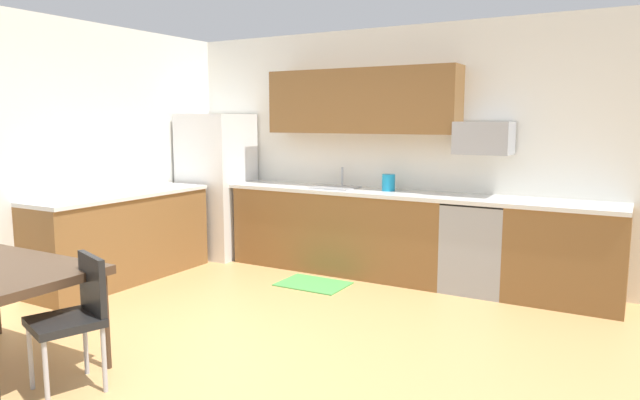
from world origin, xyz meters
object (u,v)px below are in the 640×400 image
object	(u,v)px
refrigerator	(217,185)
microwave	(484,138)
chair_near_table	(76,311)
kettle	(389,183)
oven_range	(477,246)

from	to	relation	value
refrigerator	microwave	xyz separation A→B (m)	(3.24, 0.18, 0.64)
chair_near_table	kettle	size ratio (longest dim) A/B	4.25
refrigerator	chair_near_table	world-z (taller)	refrigerator
refrigerator	chair_near_table	xyz separation A→B (m)	(1.59, -3.29, -0.38)
refrigerator	kettle	distance (m)	2.27
kettle	refrigerator	bearing A→B (deg)	-176.71
oven_range	refrigerator	bearing A→B (deg)	-178.59
refrigerator	kettle	size ratio (longest dim) A/B	8.83
microwave	oven_range	bearing A→B (deg)	-90.00
oven_range	chair_near_table	world-z (taller)	oven_range
oven_range	kettle	bearing A→B (deg)	177.09
chair_near_table	kettle	xyz separation A→B (m)	(0.67, 3.42, 0.52)
oven_range	kettle	world-z (taller)	kettle
oven_range	microwave	distance (m)	1.07
oven_range	microwave	size ratio (longest dim) A/B	1.69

